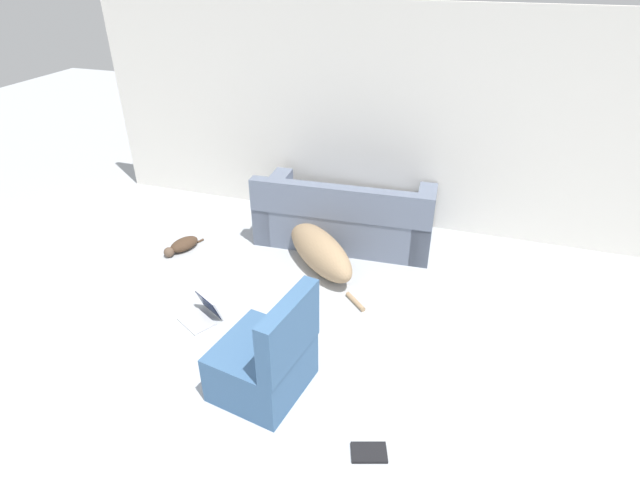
# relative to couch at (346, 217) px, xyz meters

# --- Properties ---
(ground_plane) EXTENTS (20.00, 20.00, 0.00)m
(ground_plane) POSITION_rel_couch_xyz_m (0.16, -3.14, -0.27)
(ground_plane) COLOR #ADB2B7
(wall_back) EXTENTS (6.78, 0.06, 2.46)m
(wall_back) POSITION_rel_couch_xyz_m (0.16, 0.60, 0.96)
(wall_back) COLOR silver
(wall_back) RESTS_ON ground_plane
(couch) EXTENTS (1.98, 1.03, 0.80)m
(couch) POSITION_rel_couch_xyz_m (0.00, 0.00, 0.00)
(couch) COLOR slate
(couch) RESTS_ON ground_plane
(dog) EXTENTS (1.31, 1.27, 0.40)m
(dog) POSITION_rel_couch_xyz_m (-0.15, -0.61, -0.08)
(dog) COLOR #A38460
(dog) RESTS_ON ground_plane
(cat) EXTENTS (0.30, 0.50, 0.13)m
(cat) POSITION_rel_couch_xyz_m (-1.64, -0.82, -0.21)
(cat) COLOR #473323
(cat) RESTS_ON ground_plane
(laptop_open) EXTENTS (0.42, 0.42, 0.23)m
(laptop_open) POSITION_rel_couch_xyz_m (-0.83, -1.80, -0.20)
(laptop_open) COLOR #B7B7BC
(laptop_open) RESTS_ON ground_plane
(book_black) EXTENTS (0.27, 0.22, 0.02)m
(book_black) POSITION_rel_couch_xyz_m (0.91, -2.71, -0.26)
(book_black) COLOR black
(book_black) RESTS_ON ground_plane
(side_chair) EXTENTS (0.72, 0.75, 0.89)m
(side_chair) POSITION_rel_couch_xyz_m (0.05, -2.39, 0.01)
(side_chair) COLOR #385B84
(side_chair) RESTS_ON ground_plane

